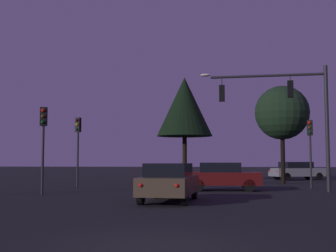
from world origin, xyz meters
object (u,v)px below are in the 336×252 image
Objects in this scene: traffic_signal_mast_arm at (288,104)px; tree_center_horizon at (185,107)px; traffic_light_corner_right at (310,140)px; car_nearside_lane at (169,182)px; car_far_lane at (297,170)px; traffic_light_corner_left at (43,132)px; traffic_light_median at (78,138)px; tree_behind_sign at (282,113)px; car_crossing_left at (222,176)px.

tree_center_horizon is at bearing 121.80° from traffic_signal_mast_arm.
traffic_light_corner_right reaches higher than car_nearside_lane.
traffic_signal_mast_arm is 1.39× the size of car_far_lane.
traffic_light_median is (-0.27, 6.03, 0.06)m from traffic_light_corner_left.
traffic_signal_mast_arm is 12.10m from tree_center_horizon.
tree_center_horizon reaches higher than car_far_lane.
tree_behind_sign is 0.84× the size of tree_center_horizon.
tree_behind_sign is at bearing 84.44° from traffic_signal_mast_arm.
car_nearside_lane is 1.06× the size of car_crossing_left.
traffic_light_median is at bearing -177.89° from traffic_light_corner_right.
traffic_light_corner_right is 6.06m from car_crossing_left.
traffic_light_corner_left is at bearing -129.39° from car_far_lane.
traffic_signal_mast_arm reaches higher than car_nearside_lane.
traffic_light_median is 10.34m from tree_center_horizon.
car_nearside_lane is at bearing -23.14° from traffic_light_corner_left.
traffic_light_corner_right reaches higher than car_far_lane.
car_far_lane is (1.18, 11.56, -2.06)m from traffic_light_corner_right.
traffic_light_corner_right is 0.49× the size of tree_center_horizon.
car_nearside_lane is at bearing -128.26° from traffic_light_corner_right.
car_crossing_left is at bearing -114.43° from car_far_lane.
traffic_light_corner_right is at bearing 59.30° from traffic_signal_mast_arm.
traffic_light_median is at bearing 92.61° from traffic_light_corner_left.
traffic_signal_mast_arm is 5.23m from car_crossing_left.
car_far_lane is at bearing 72.63° from tree_behind_sign.
traffic_light_median reaches higher than car_nearside_lane.
tree_behind_sign is (-2.08, -6.66, 4.18)m from car_far_lane.
traffic_signal_mast_arm reaches higher than car_crossing_left.
car_nearside_lane is (6.38, -2.73, -2.18)m from traffic_light_corner_left.
traffic_light_corner_left is 0.61× the size of tree_behind_sign.
traffic_light_median reaches higher than traffic_light_corner_left.
car_crossing_left is at bearing -73.97° from tree_center_horizon.
car_nearside_lane is 16.10m from tree_behind_sign.
car_crossing_left is at bearing -155.02° from traffic_light_corner_right.
traffic_light_corner_left is at bearing -112.10° from tree_center_horizon.
traffic_signal_mast_arm is 1.63× the size of car_crossing_left.
traffic_light_corner_left is at bearing 156.86° from car_nearside_lane.
car_nearside_lane is 0.54× the size of tree_center_horizon.
car_far_lane is 11.24m from tree_center_horizon.
car_crossing_left is (-5.17, -2.41, -2.06)m from traffic_light_corner_right.
tree_behind_sign is 7.59m from tree_center_horizon.
traffic_light_corner_right reaches higher than car_crossing_left.
traffic_light_corner_left reaches higher than traffic_light_corner_right.
traffic_signal_mast_arm is 7.73m from tree_behind_sign.
traffic_light_median is 11.22m from car_nearside_lane.
traffic_light_corner_left is at bearing -138.16° from tree_behind_sign.
traffic_signal_mast_arm is 12.62m from traffic_light_median.
traffic_light_median reaches higher than traffic_light_corner_right.
tree_center_horizon reaches higher than traffic_light_corner_left.
car_nearside_lane is (6.65, -8.75, -2.24)m from traffic_light_median.
traffic_light_corner_right is 0.94× the size of traffic_light_median.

